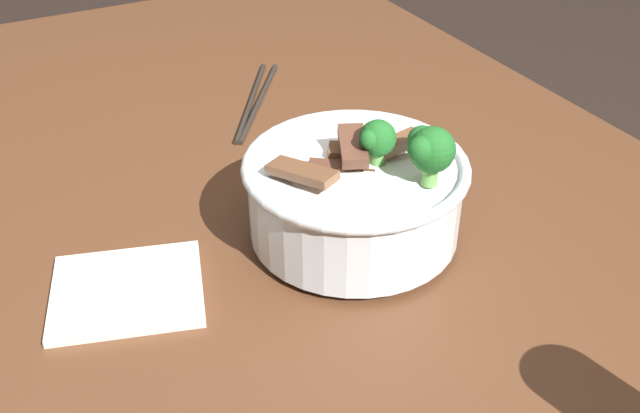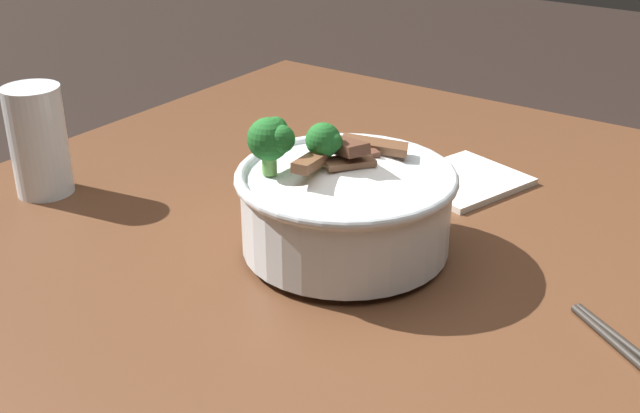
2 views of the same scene
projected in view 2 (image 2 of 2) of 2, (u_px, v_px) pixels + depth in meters
name	position (u px, v px, depth m)	size (l,w,h in m)	color
dining_table	(496.00, 381.00, 0.87)	(1.32, 0.98, 0.75)	#56331E
rice_bowl	(344.00, 202.00, 0.81)	(0.22, 0.22, 0.15)	silver
drinking_glass	(39.00, 147.00, 0.95)	(0.07, 0.07, 0.13)	white
folded_napkin	(463.00, 180.00, 0.99)	(0.12, 0.14, 0.01)	silver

